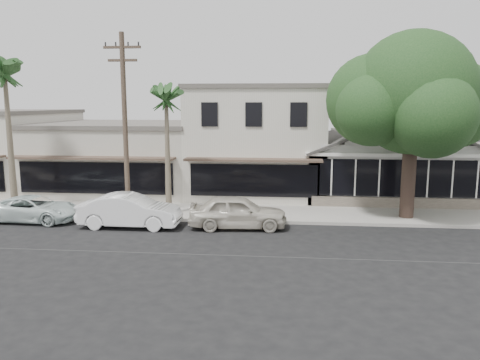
# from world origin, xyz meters

# --- Properties ---
(ground) EXTENTS (140.00, 140.00, 0.00)m
(ground) POSITION_xyz_m (0.00, 0.00, 0.00)
(ground) COLOR black
(ground) RESTS_ON ground
(sidewalk_north) EXTENTS (90.00, 3.50, 0.15)m
(sidewalk_north) POSITION_xyz_m (-8.00, 6.75, 0.07)
(sidewalk_north) COLOR #9E9991
(sidewalk_north) RESTS_ON ground
(corner_shop) EXTENTS (10.40, 8.60, 5.10)m
(corner_shop) POSITION_xyz_m (5.00, 12.47, 2.62)
(corner_shop) COLOR silver
(corner_shop) RESTS_ON ground
(row_building_near) EXTENTS (8.00, 10.00, 6.50)m
(row_building_near) POSITION_xyz_m (-3.00, 13.50, 3.25)
(row_building_near) COLOR silver
(row_building_near) RESTS_ON ground
(row_building_midnear) EXTENTS (10.00, 10.00, 4.20)m
(row_building_midnear) POSITION_xyz_m (-12.00, 13.50, 2.10)
(row_building_midnear) COLOR beige
(row_building_midnear) RESTS_ON ground
(utility_pole) EXTENTS (1.80, 0.24, 9.00)m
(utility_pole) POSITION_xyz_m (-9.00, 5.20, 4.79)
(utility_pole) COLOR brown
(utility_pole) RESTS_ON ground
(car_0) EXTENTS (4.60, 2.12, 1.53)m
(car_0) POSITION_xyz_m (-3.40, 4.00, 0.76)
(car_0) COLOR beige
(car_0) RESTS_ON ground
(car_1) EXTENTS (4.68, 1.64, 1.54)m
(car_1) POSITION_xyz_m (-8.40, 3.69, 0.77)
(car_1) COLOR white
(car_1) RESTS_ON ground
(car_2) EXTENTS (4.57, 2.30, 1.24)m
(car_2) POSITION_xyz_m (-13.40, 4.28, 0.62)
(car_2) COLOR silver
(car_2) RESTS_ON ground
(shade_tree) EXTENTS (8.20, 7.42, 9.10)m
(shade_tree) POSITION_xyz_m (4.65, 6.60, 5.99)
(shade_tree) COLOR #3E2E26
(shade_tree) RESTS_ON ground
(palm_east) EXTENTS (2.74, 2.74, 6.92)m
(palm_east) POSITION_xyz_m (-7.11, 5.84, 5.92)
(palm_east) COLOR #726651
(palm_east) RESTS_ON ground
(palm_mid) EXTENTS (2.52, 2.52, 8.39)m
(palm_mid) POSITION_xyz_m (-15.47, 6.05, 7.20)
(palm_mid) COLOR #726651
(palm_mid) RESTS_ON ground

